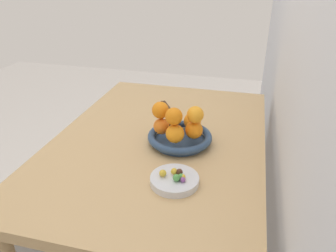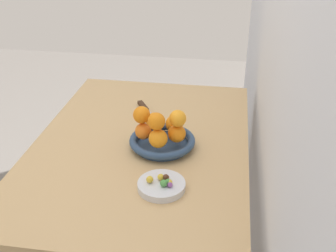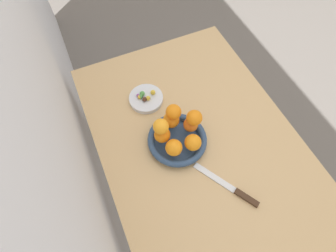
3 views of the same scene
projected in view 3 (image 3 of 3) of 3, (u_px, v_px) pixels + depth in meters
ground_plane at (186, 190)px, 1.68m from camera, size 6.00×6.00×0.00m
wall_back at (19, 104)px, 0.51m from camera, size 4.00×0.05×2.50m
dining_table at (196, 148)px, 1.12m from camera, size 1.10×0.76×0.74m
fruit_bowl at (177, 140)px, 1.01m from camera, size 0.23×0.23×0.04m
candy_dish at (146, 99)px, 1.12m from camera, size 0.14×0.14×0.02m
orange_0 at (174, 148)px, 0.94m from camera, size 0.06×0.06×0.06m
orange_1 at (193, 142)px, 0.95m from camera, size 0.06×0.06×0.06m
orange_2 at (191, 125)px, 0.99m from camera, size 0.06×0.06×0.06m
orange_3 at (171, 120)px, 1.00m from camera, size 0.06×0.06×0.06m
orange_4 at (162, 135)px, 0.97m from camera, size 0.06×0.06×0.06m
orange_5 at (161, 126)px, 0.92m from camera, size 0.06×0.06×0.06m
orange_6 at (194, 118)px, 0.94m from camera, size 0.06×0.06×0.06m
orange_7 at (173, 112)px, 0.94m from camera, size 0.06×0.06×0.06m
candy_ball_0 at (142, 94)px, 1.11m from camera, size 0.02×0.02×0.02m
candy_ball_1 at (145, 99)px, 1.09m from camera, size 0.02×0.02×0.02m
candy_ball_2 at (141, 97)px, 1.10m from camera, size 0.02×0.02×0.02m
candy_ball_3 at (153, 92)px, 1.11m from camera, size 0.02×0.02×0.02m
candy_ball_4 at (148, 98)px, 1.10m from camera, size 0.02×0.02×0.02m
candy_ball_5 at (138, 95)px, 1.11m from camera, size 0.02×0.02×0.02m
candy_ball_6 at (140, 97)px, 1.10m from camera, size 0.02×0.02×0.02m
knife at (231, 188)px, 0.94m from camera, size 0.23×0.15×0.01m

